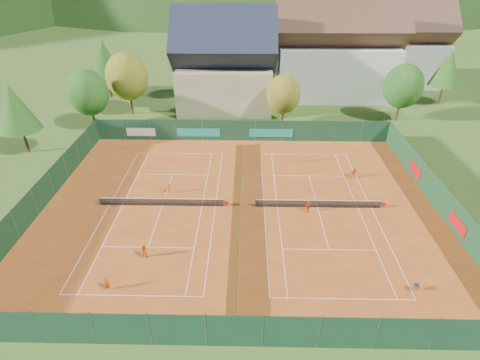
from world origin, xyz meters
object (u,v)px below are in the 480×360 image
object	(u,v)px
hotel_block_a	(335,54)
player_left_mid	(144,252)
player_left_far	(169,188)
ball_hopper	(416,286)
player_right_near	(308,207)
player_right_far_a	(301,158)
player_left_near	(107,284)
chalet	(225,67)
player_right_far_b	(354,173)
hotel_block_b	(399,49)

from	to	relation	value
hotel_block_a	player_left_mid	world-z (taller)	hotel_block_a
player_left_far	ball_hopper	bearing A→B (deg)	150.78
player_left_mid	player_right_near	distance (m)	16.30
player_right_near	player_right_far_a	distance (m)	10.62
ball_hopper	player_left_near	size ratio (longest dim) A/B	0.61
chalet	player_right_far_b	xyz separation A→B (m)	(16.05, -23.86, -5.98)
chalet	ball_hopper	world-z (taller)	chalet
chalet	player_left_near	world-z (taller)	chalet
player_right_near	player_right_far_a	xyz separation A→B (m)	(0.62, 10.60, -0.04)
player_left_far	player_right_far_a	size ratio (longest dim) A/B	1.05
hotel_block_b	player_left_mid	size ratio (longest dim) A/B	12.30
ball_hopper	player_left_far	xyz separation A→B (m)	(-21.40, 13.45, 0.07)
player_right_near	player_right_far_a	size ratio (longest dim) A/B	1.07
player_left_near	player_left_far	world-z (taller)	player_left_near
chalet	hotel_block_a	bearing A→B (deg)	17.53
player_left_near	player_right_far_b	distance (m)	28.87
chalet	player_right_far_b	world-z (taller)	chalet
player_left_far	player_right_near	bearing A→B (deg)	170.46
player_left_far	player_right_far_b	distance (m)	21.07
hotel_block_b	player_left_far	bearing A→B (deg)	-132.19
hotel_block_b	player_left_mid	distance (m)	64.41
player_right_near	chalet	bearing A→B (deg)	80.57
player_right_far_b	player_left_mid	bearing A→B (deg)	18.88
player_left_near	player_right_far_a	distance (m)	27.38
hotel_block_a	player_right_far_b	world-z (taller)	hotel_block_a
player_right_far_a	player_left_far	bearing A→B (deg)	-5.46
chalet	player_left_near	distance (m)	42.33
player_right_far_b	player_right_near	bearing A→B (deg)	33.53
player_left_near	chalet	bearing A→B (deg)	37.19
player_left_mid	player_right_far_b	bearing A→B (deg)	34.35
hotel_block_a	player_left_mid	bearing A→B (deg)	-118.66
hotel_block_b	player_right_near	xyz separation A→B (m)	(-23.16, -44.80, -5.97)
hotel_block_b	player_left_far	world-z (taller)	hotel_block_b
player_left_mid	player_right_far_a	xyz separation A→B (m)	(15.36, 17.54, -0.10)
chalet	player_right_near	xyz separation A→B (m)	(9.84, -30.80, -5.98)
player_right_far_b	hotel_block_a	bearing A→B (deg)	-110.27
hotel_block_a	ball_hopper	world-z (taller)	hotel_block_a
ball_hopper	hotel_block_a	bearing A→B (deg)	87.22
player_left_near	player_left_mid	size ratio (longest dim) A/B	0.93
hotel_block_b	ball_hopper	distance (m)	57.72
player_left_near	player_left_far	xyz separation A→B (m)	(2.24, 13.75, -0.02)
hotel_block_b	player_left_near	bearing A→B (deg)	-125.82
player_right_far_a	chalet	bearing A→B (deg)	-94.09
ball_hopper	player_left_mid	size ratio (longest dim) A/B	0.57
player_right_far_b	chalet	bearing A→B (deg)	-70.70
chalet	hotel_block_a	distance (m)	19.94
player_left_near	hotel_block_b	bearing A→B (deg)	10.90
ball_hopper	player_right_far_a	bearing A→B (deg)	106.70
player_left_near	player_right_near	distance (m)	19.81
hotel_block_a	player_right_far_a	world-z (taller)	hotel_block_a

